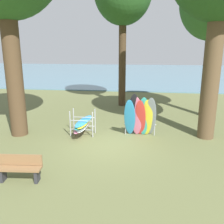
{
  "coord_description": "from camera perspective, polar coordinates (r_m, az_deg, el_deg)",
  "views": [
    {
      "loc": [
        1.57,
        -9.99,
        4.22
      ],
      "look_at": [
        -0.0,
        1.61,
        1.1
      ],
      "focal_mm": 39.45,
      "sensor_mm": 36.0,
      "label": 1
    }
  ],
  "objects": [
    {
      "name": "ground_plane",
      "position": [
        10.95,
        -1.13,
        -7.73
      ],
      "size": [
        80.0,
        80.0,
        0.0
      ],
      "primitive_type": "plane",
      "color": "#60663D"
    },
    {
      "name": "lake_water",
      "position": [
        41.62,
        5.58,
        9.09
      ],
      "size": [
        80.0,
        36.0,
        0.1
      ],
      "primitive_type": "cube",
      "color": "slate",
      "rests_on": "ground"
    },
    {
      "name": "tree_far_left_back",
      "position": [
        16.29,
        22.4,
        22.36
      ],
      "size": [
        3.75,
        3.75,
        8.86
      ],
      "color": "#4C3823",
      "rests_on": "ground"
    },
    {
      "name": "leaning_board_pile",
      "position": [
        11.69,
        6.52,
        -1.17
      ],
      "size": [
        1.58,
        1.01,
        2.2
      ],
      "color": "#2D8ED1",
      "rests_on": "ground"
    },
    {
      "name": "board_storage_rack",
      "position": [
        12.17,
        -6.78,
        -2.74
      ],
      "size": [
        1.15,
        2.13,
        1.25
      ],
      "color": "#9EA0A5",
      "rests_on": "ground"
    },
    {
      "name": "park_bench",
      "position": [
        8.64,
        -20.55,
        -11.96
      ],
      "size": [
        1.43,
        0.53,
        0.85
      ],
      "color": "#2D2D33",
      "rests_on": "ground"
    }
  ]
}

